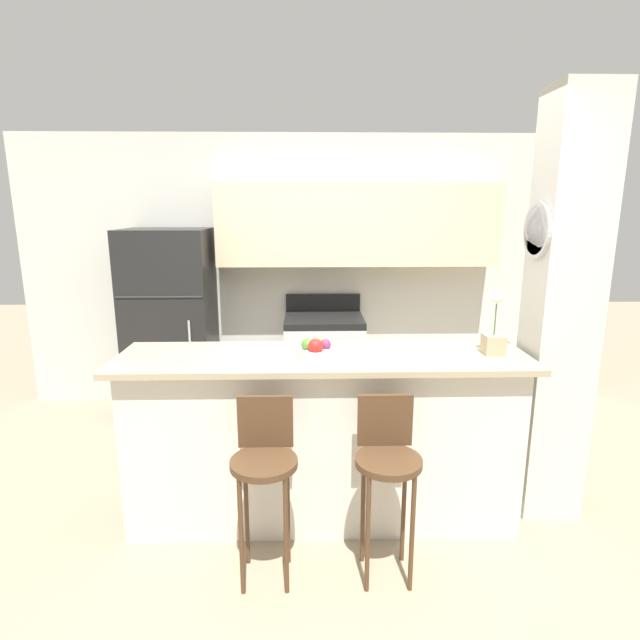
{
  "coord_description": "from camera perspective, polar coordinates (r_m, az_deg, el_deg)",
  "views": [
    {
      "loc": [
        -0.09,
        -2.79,
        1.9
      ],
      "look_at": [
        0.0,
        0.69,
        1.1
      ],
      "focal_mm": 28.0,
      "sensor_mm": 36.0,
      "label": 1
    }
  ],
  "objects": [
    {
      "name": "ground_plane",
      "position": [
        3.38,
        0.32,
        -21.27
      ],
      "size": [
        14.0,
        14.0,
        0.0
      ],
      "primitive_type": "plane",
      "color": "gray"
    },
    {
      "name": "wall_back",
      "position": [
        4.75,
        1.46,
        7.68
      ],
      "size": [
        5.6,
        0.38,
        2.55
      ],
      "color": "silver",
      "rests_on": "ground_plane"
    },
    {
      "name": "bar_stool_left",
      "position": [
        2.63,
        -6.35,
        -16.03
      ],
      "size": [
        0.34,
        0.34,
        0.95
      ],
      "color": "#4C331E",
      "rests_on": "ground_plane"
    },
    {
      "name": "fruit_bowl",
      "position": [
        2.87,
        -0.43,
        -3.43
      ],
      "size": [
        0.23,
        0.23,
        0.12
      ],
      "color": "silver",
      "rests_on": "counter_bar"
    },
    {
      "name": "pillar_right",
      "position": [
        3.29,
        25.8,
        0.8
      ],
      "size": [
        0.38,
        0.32,
        2.55
      ],
      "color": "silver",
      "rests_on": "ground_plane"
    },
    {
      "name": "counter_bar",
      "position": [
        3.11,
        0.34,
        -13.2
      ],
      "size": [
        2.41,
        0.63,
        1.05
      ],
      "color": "silver",
      "rests_on": "ground_plane"
    },
    {
      "name": "orchid_vase",
      "position": [
        3.09,
        19.24,
        -1.71
      ],
      "size": [
        0.12,
        0.12,
        0.37
      ],
      "color": "tan",
      "rests_on": "counter_bar"
    },
    {
      "name": "stove_range",
      "position": [
        4.68,
        0.44,
        -4.98
      ],
      "size": [
        0.72,
        0.62,
        1.07
      ],
      "color": "silver",
      "rests_on": "ground_plane"
    },
    {
      "name": "bar_stool_right",
      "position": [
        2.65,
        7.68,
        -15.82
      ],
      "size": [
        0.34,
        0.34,
        0.95
      ],
      "color": "#4C331E",
      "rests_on": "ground_plane"
    },
    {
      "name": "refrigerator",
      "position": [
        4.72,
        -16.66,
        -0.44
      ],
      "size": [
        0.75,
        0.65,
        1.7
      ],
      "color": "black",
      "rests_on": "ground_plane"
    }
  ]
}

